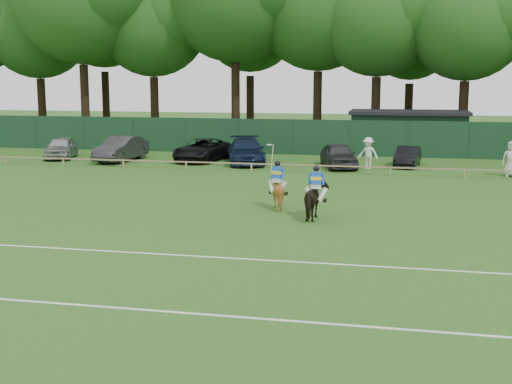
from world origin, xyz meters
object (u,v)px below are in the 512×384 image
(suv_black, at_px, (202,150))
(sedan_navy, at_px, (246,151))
(horse_dark, at_px, (316,200))
(sedan_silver, at_px, (61,147))
(sedan_grey, at_px, (121,149))
(horse_chestnut, at_px, (277,192))
(spectator_right, at_px, (511,159))
(spectator_mid, at_px, (511,163))
(utility_shed, at_px, (408,132))
(spectator_left, at_px, (368,153))
(estate_black, at_px, (408,157))
(hatch_grey, at_px, (339,155))

(suv_black, relative_size, sedan_navy, 0.95)
(horse_dark, relative_size, sedan_silver, 0.42)
(sedan_grey, relative_size, suv_black, 0.93)
(horse_chestnut, xyz_separation_m, spectator_right, (10.99, 11.89, 0.27))
(sedan_navy, relative_size, spectator_mid, 3.73)
(sedan_grey, xyz_separation_m, spectator_right, (23.96, -2.01, 0.19))
(utility_shed, bearing_deg, sedan_navy, -140.16)
(suv_black, relative_size, spectator_left, 2.76)
(suv_black, bearing_deg, sedan_navy, -3.38)
(suv_black, height_order, spectator_right, spectator_right)
(horse_chestnut, bearing_deg, sedan_grey, -24.81)
(sedan_grey, distance_m, spectator_mid, 24.07)
(suv_black, relative_size, utility_shed, 0.62)
(suv_black, xyz_separation_m, spectator_mid, (18.80, -2.91, 0.01))
(horse_chestnut, bearing_deg, utility_shed, -81.24)
(spectator_right, bearing_deg, utility_shed, 115.39)
(suv_black, bearing_deg, estate_black, 7.34)
(spectator_right, distance_m, utility_shed, 12.32)
(sedan_grey, relative_size, spectator_right, 2.47)
(sedan_navy, xyz_separation_m, hatch_grey, (5.95, -0.83, -0.05))
(spectator_left, bearing_deg, sedan_navy, -172.41)
(horse_chestnut, height_order, spectator_left, spectator_left)
(suv_black, distance_m, spectator_left, 10.96)
(sedan_navy, bearing_deg, utility_shed, 24.33)
(suv_black, height_order, spectator_mid, spectator_mid)
(spectator_right, bearing_deg, horse_chestnut, -134.03)
(sedan_grey, height_order, utility_shed, utility_shed)
(suv_black, bearing_deg, sedan_grey, -160.66)
(suv_black, distance_m, spectator_mid, 19.02)
(horse_dark, bearing_deg, sedan_grey, -46.98)
(sedan_silver, bearing_deg, sedan_grey, -22.68)
(sedan_grey, xyz_separation_m, spectator_left, (16.05, -0.50, 0.15))
(horse_chestnut, distance_m, utility_shed, 23.55)
(horse_dark, distance_m, utility_shed, 24.99)
(suv_black, xyz_separation_m, spectator_right, (18.75, -3.13, 0.26))
(spectator_mid, bearing_deg, horse_dark, -133.49)
(spectator_mid, bearing_deg, spectator_right, -111.21)
(horse_dark, xyz_separation_m, sedan_navy, (-6.53, 16.26, 0.03))
(estate_black, bearing_deg, utility_shed, 96.46)
(sedan_silver, xyz_separation_m, sedan_navy, (12.84, 0.04, 0.06))
(spectator_left, bearing_deg, utility_shed, 91.04)
(horse_dark, relative_size, horse_chestnut, 1.27)
(horse_dark, relative_size, spectator_right, 0.92)
(utility_shed, bearing_deg, suv_black, -149.25)
(sedan_silver, height_order, sedan_navy, sedan_navy)
(estate_black, bearing_deg, horse_chestnut, -102.91)
(estate_black, relative_size, utility_shed, 0.45)
(suv_black, distance_m, sedan_navy, 3.15)
(sedan_silver, xyz_separation_m, spectator_left, (20.58, -0.99, 0.21))
(sedan_grey, relative_size, hatch_grey, 1.11)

